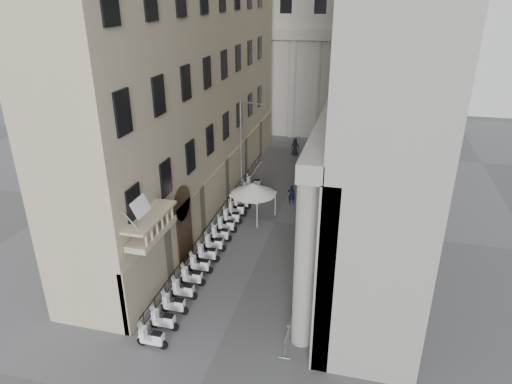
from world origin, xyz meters
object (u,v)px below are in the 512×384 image
security_tent (250,186)px  pedestrian_a (291,194)px  scooter_0 (153,347)px  pedestrian_b (314,172)px  street_lamp (244,141)px  info_kiosk (241,198)px

security_tent → pedestrian_a: size_ratio=2.17×
scooter_0 → pedestrian_b: (5.27, 24.97, 0.98)m
street_lamp → info_kiosk: bearing=-63.3°
pedestrian_a → street_lamp: bearing=-17.2°
pedestrian_b → street_lamp: bearing=70.6°
pedestrian_a → pedestrian_b: 5.60m
info_kiosk → pedestrian_a: size_ratio=0.92×
info_kiosk → pedestrian_b: pedestrian_b is taller
street_lamp → pedestrian_b: street_lamp is taller
street_lamp → pedestrian_a: 6.32m
scooter_0 → pedestrian_a: bearing=-11.9°
security_tent → pedestrian_b: size_ratio=1.92×
scooter_0 → pedestrian_a: (4.00, 19.52, 0.87)m
pedestrian_a → pedestrian_b: size_ratio=0.88×
security_tent → info_kiosk: size_ratio=2.36×
scooter_0 → security_tent: size_ratio=0.40×
street_lamp → pedestrian_a: street_lamp is taller
info_kiosk → pedestrian_b: (5.45, 7.24, 0.17)m
scooter_0 → street_lamp: 20.96m
scooter_0 → street_lamp: bearing=1.1°
scooter_0 → pedestrian_b: 25.54m
security_tent → info_kiosk: security_tent is taller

